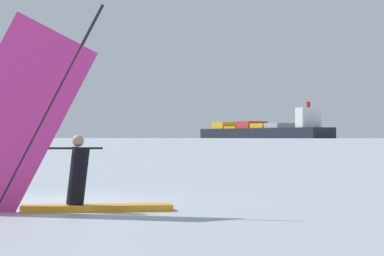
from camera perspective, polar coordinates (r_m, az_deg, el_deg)
ground_plane at (r=17.75m, az=-9.35°, el=-5.04°), size 4000.00×4000.00×0.00m
windsurfer at (r=14.94m, az=-9.84°, el=-1.97°), size 4.45×0.73×4.07m
cargo_ship at (r=876.40m, az=4.99°, el=-0.20°), size 118.51×204.11×36.67m
distant_headland at (r=1297.85m, az=-1.27°, el=-0.05°), size 1229.07×556.85×29.43m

